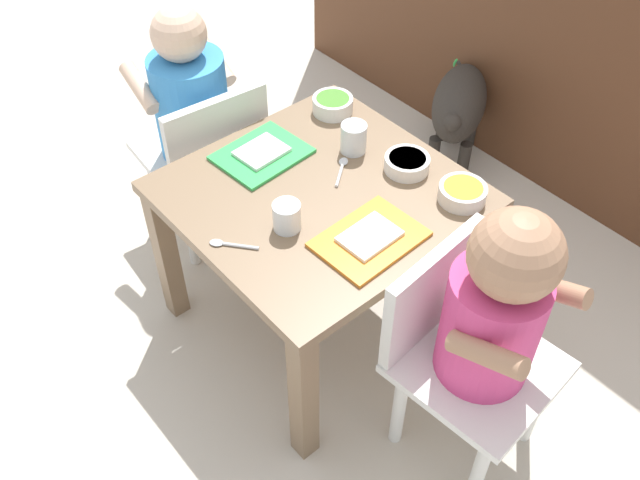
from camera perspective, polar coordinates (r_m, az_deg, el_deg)
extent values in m
plane|color=beige|center=(1.78, 0.00, -6.18)|extent=(7.00, 7.00, 0.00)
cube|color=#56331E|center=(2.13, 22.58, 17.59)|extent=(2.02, 0.38, 1.03)
cube|color=#7A6047|center=(1.49, 0.00, 3.65)|extent=(0.57, 0.58, 0.03)
cube|color=#7A6047|center=(1.69, -12.39, -1.18)|extent=(0.04, 0.04, 0.40)
cube|color=#7A6047|center=(1.41, -1.34, -12.70)|extent=(0.04, 0.04, 0.40)
cube|color=#7A6047|center=(1.90, 0.98, 6.18)|extent=(0.04, 0.04, 0.40)
cube|color=#7A6047|center=(1.66, 12.66, -2.47)|extent=(0.04, 0.04, 0.40)
cube|color=silver|center=(1.86, -9.84, 7.07)|extent=(0.30, 0.30, 0.02)
cube|color=silver|center=(1.69, -8.26, 8.09)|extent=(0.05, 0.27, 0.22)
cylinder|color=#388CD8|center=(1.77, -10.41, 10.65)|extent=(0.18, 0.18, 0.26)
sphere|color=beige|center=(1.68, -11.44, 16.13)|extent=(0.13, 0.13, 0.13)
cylinder|color=silver|center=(2.04, -8.25, 6.50)|extent=(0.03, 0.03, 0.26)
cylinder|color=silver|center=(1.99, -13.25, 4.29)|extent=(0.03, 0.03, 0.26)
cylinder|color=silver|center=(1.91, -5.28, 3.47)|extent=(0.03, 0.03, 0.26)
cylinder|color=silver|center=(1.85, -10.56, 1.02)|extent=(0.03, 0.03, 0.26)
cylinder|color=beige|center=(1.81, -8.54, 14.20)|extent=(0.15, 0.05, 0.09)
cylinder|color=beige|center=(1.75, -14.44, 11.93)|extent=(0.15, 0.05, 0.09)
cube|color=silver|center=(1.40, 12.77, -10.07)|extent=(0.30, 0.30, 0.02)
cube|color=silver|center=(1.35, 9.16, -4.18)|extent=(0.05, 0.27, 0.22)
cylinder|color=#D83F7F|center=(1.30, 13.68, -6.81)|extent=(0.18, 0.18, 0.24)
sphere|color=#A87A5B|center=(1.16, 15.68, -1.20)|extent=(0.16, 0.16, 0.16)
cylinder|color=silver|center=(1.45, 12.86, -17.77)|extent=(0.03, 0.03, 0.26)
cylinder|color=silver|center=(1.55, 17.17, -12.68)|extent=(0.03, 0.03, 0.26)
cylinder|color=silver|center=(1.49, 6.48, -13.29)|extent=(0.03, 0.03, 0.26)
cylinder|color=silver|center=(1.59, 11.12, -8.71)|extent=(0.03, 0.03, 0.26)
cylinder|color=#A87A5B|center=(1.18, 13.42, -9.05)|extent=(0.15, 0.05, 0.09)
cylinder|color=#A87A5B|center=(1.31, 18.31, -3.76)|extent=(0.15, 0.05, 0.09)
ellipsoid|color=#332D28|center=(2.16, 11.29, 10.91)|extent=(0.31, 0.36, 0.18)
sphere|color=#332D28|center=(2.29, 12.18, 14.33)|extent=(0.11, 0.11, 0.11)
sphere|color=black|center=(2.33, 12.31, 14.70)|extent=(0.05, 0.05, 0.05)
torus|color=green|center=(2.27, 12.01, 13.64)|extent=(0.10, 0.08, 0.10)
sphere|color=#332D28|center=(2.01, 10.75, 9.39)|extent=(0.05, 0.05, 0.05)
cylinder|color=#332D28|center=(2.31, 12.28, 8.99)|extent=(0.04, 0.04, 0.13)
cylinder|color=#332D28|center=(2.31, 10.00, 9.46)|extent=(0.04, 0.04, 0.13)
cylinder|color=#332D28|center=(2.16, 11.61, 6.32)|extent=(0.04, 0.04, 0.13)
cylinder|color=#332D28|center=(2.17, 9.19, 6.81)|extent=(0.04, 0.04, 0.13)
cube|color=green|center=(1.57, -4.76, 6.97)|extent=(0.17, 0.20, 0.01)
cube|color=white|center=(1.57, -4.78, 7.20)|extent=(0.09, 0.11, 0.01)
cube|color=orange|center=(1.37, 4.05, 0.07)|extent=(0.16, 0.21, 0.01)
cube|color=white|center=(1.37, 4.07, 0.31)|extent=(0.09, 0.12, 0.01)
cylinder|color=white|center=(1.56, 2.75, 8.31)|extent=(0.06, 0.06, 0.07)
cylinder|color=silver|center=(1.57, 2.74, 7.91)|extent=(0.05, 0.05, 0.04)
cylinder|color=white|center=(1.38, -2.72, 1.94)|extent=(0.06, 0.06, 0.06)
cylinder|color=silver|center=(1.39, -2.70, 1.45)|extent=(0.05, 0.05, 0.03)
cylinder|color=white|center=(1.53, 7.09, 6.21)|extent=(0.10, 0.10, 0.03)
cylinder|color=gold|center=(1.52, 7.14, 6.59)|extent=(0.08, 0.08, 0.01)
cylinder|color=white|center=(1.69, 1.04, 10.95)|extent=(0.10, 0.10, 0.04)
cylinder|color=#4C8C33|center=(1.68, 1.05, 11.41)|extent=(0.08, 0.08, 0.01)
cylinder|color=silver|center=(1.48, 11.52, 3.75)|extent=(0.10, 0.10, 0.03)
cylinder|color=gold|center=(1.47, 11.60, 4.16)|extent=(0.08, 0.08, 0.01)
cylinder|color=silver|center=(1.36, -6.53, -0.48)|extent=(0.06, 0.05, 0.01)
ellipsoid|color=silver|center=(1.38, -8.43, -0.22)|extent=(0.03, 0.03, 0.01)
cylinder|color=silver|center=(1.51, 1.61, 5.31)|extent=(0.05, 0.06, 0.01)
ellipsoid|color=silver|center=(1.55, 1.93, 6.41)|extent=(0.03, 0.03, 0.01)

